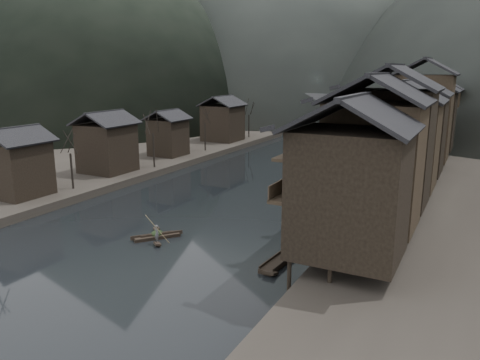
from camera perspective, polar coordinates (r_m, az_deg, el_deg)
The scene contains 12 objects.
water at distance 47.16m, azimuth -5.54°, elevation -4.88°, with size 300.00×300.00×0.00m, color black.
left_bank at distance 98.72m, azimuth -10.05°, elevation 5.01°, with size 40.00×200.00×1.20m, color #2D2823.
stilt_houses at distance 57.28m, azimuth 20.15°, elevation 6.84°, with size 9.00×67.60×16.36m.
left_houses at distance 73.66m, azimuth -10.59°, elevation 6.12°, with size 8.10×53.20×8.73m.
bare_trees at distance 66.72m, azimuth -11.42°, elevation 5.99°, with size 3.92×63.23×7.84m.
moored_sampans at distance 64.57m, azimuth 15.58°, elevation -0.09°, with size 3.09×65.43×0.47m.
midriver_boats at distance 83.06m, azimuth 9.55°, elevation 3.17°, with size 5.46×9.69×0.45m.
stone_bridge at distance 112.59m, azimuth 14.89°, elevation 8.10°, with size 40.00×6.00×9.00m.
hero_sampan at distance 42.69m, azimuth -10.09°, elevation -6.74°, with size 3.38×3.98×0.43m.
cargo_heap at distance 42.71m, azimuth -10.13°, elevation -5.99°, with size 0.99×1.29×0.59m, color black.
boatman at distance 40.88m, azimuth -10.11°, elevation -6.15°, with size 0.58×0.38×1.59m, color #515153.
bamboo_pole at distance 40.02m, azimuth -10.02°, elevation -2.95°, with size 0.06×0.06×3.92m, color #8C7A51.
Camera 1 is at (24.55, -37.45, 14.82)m, focal length 35.00 mm.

